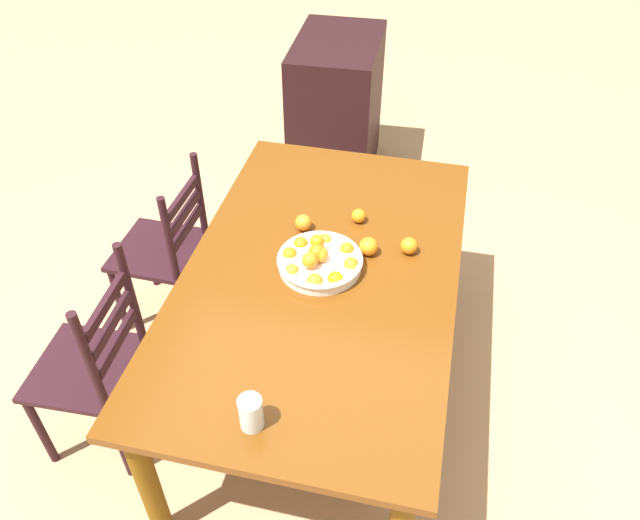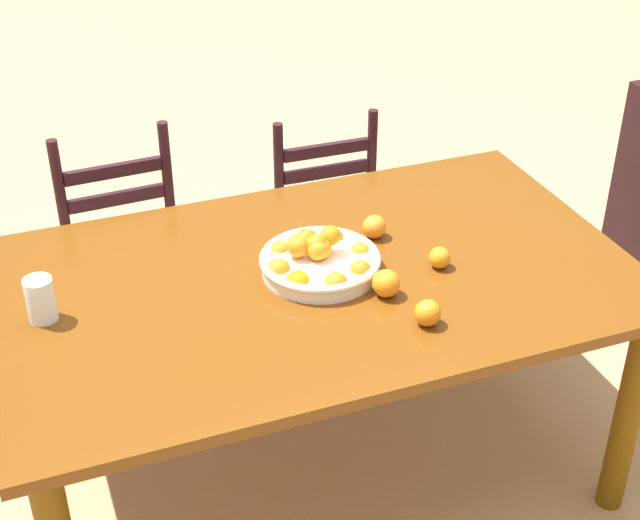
{
  "view_description": "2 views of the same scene",
  "coord_description": "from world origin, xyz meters",
  "px_view_note": "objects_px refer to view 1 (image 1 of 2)",
  "views": [
    {
      "loc": [
        -1.8,
        -0.41,
        2.47
      ],
      "look_at": [
        0.02,
        0.01,
        0.81
      ],
      "focal_mm": 34.94,
      "sensor_mm": 36.0,
      "label": 1
    },
    {
      "loc": [
        -0.77,
        -2.08,
        2.2
      ],
      "look_at": [
        0.02,
        0.01,
        0.81
      ],
      "focal_mm": 51.94,
      "sensor_mm": 36.0,
      "label": 2
    }
  ],
  "objects_px": {
    "cabinet": "(336,110)",
    "orange_loose_1": "(303,223)",
    "dining_table": "(321,289)",
    "fruit_bowl": "(320,261)",
    "orange_loose_3": "(359,216)",
    "orange_loose_2": "(368,246)",
    "chair_by_cabinet": "(96,367)",
    "orange_loose_0": "(409,246)",
    "drinking_glass": "(251,413)",
    "chair_near_window": "(167,250)"
  },
  "relations": [
    {
      "from": "dining_table",
      "to": "orange_loose_2",
      "type": "height_order",
      "value": "orange_loose_2"
    },
    {
      "from": "orange_loose_0",
      "to": "chair_near_window",
      "type": "bearing_deg",
      "value": 84.01
    },
    {
      "from": "orange_loose_0",
      "to": "fruit_bowl",
      "type": "bearing_deg",
      "value": 117.34
    },
    {
      "from": "cabinet",
      "to": "chair_by_cabinet",
      "type": "bearing_deg",
      "value": 165.53
    },
    {
      "from": "cabinet",
      "to": "orange_loose_2",
      "type": "xyz_separation_m",
      "value": [
        -1.71,
        -0.49,
        0.33
      ]
    },
    {
      "from": "orange_loose_2",
      "to": "orange_loose_3",
      "type": "distance_m",
      "value": 0.22
    },
    {
      "from": "fruit_bowl",
      "to": "orange_loose_1",
      "type": "distance_m",
      "value": 0.26
    },
    {
      "from": "chair_near_window",
      "to": "orange_loose_2",
      "type": "height_order",
      "value": "chair_near_window"
    },
    {
      "from": "cabinet",
      "to": "drinking_glass",
      "type": "xyz_separation_m",
      "value": [
        -2.61,
        -0.27,
        0.36
      ]
    },
    {
      "from": "orange_loose_3",
      "to": "drinking_glass",
      "type": "distance_m",
      "value": 1.11
    },
    {
      "from": "dining_table",
      "to": "chair_near_window",
      "type": "bearing_deg",
      "value": 69.75
    },
    {
      "from": "orange_loose_2",
      "to": "chair_by_cabinet",
      "type": "bearing_deg",
      "value": 120.74
    },
    {
      "from": "dining_table",
      "to": "cabinet",
      "type": "bearing_deg",
      "value": 9.77
    },
    {
      "from": "chair_near_window",
      "to": "drinking_glass",
      "type": "distance_m",
      "value": 1.39
    },
    {
      "from": "dining_table",
      "to": "drinking_glass",
      "type": "xyz_separation_m",
      "value": [
        -0.75,
        0.05,
        0.16
      ]
    },
    {
      "from": "orange_loose_1",
      "to": "orange_loose_2",
      "type": "xyz_separation_m",
      "value": [
        -0.1,
        -0.3,
        0.0
      ]
    },
    {
      "from": "fruit_bowl",
      "to": "orange_loose_2",
      "type": "distance_m",
      "value": 0.22
    },
    {
      "from": "dining_table",
      "to": "orange_loose_2",
      "type": "bearing_deg",
      "value": -48.74
    },
    {
      "from": "chair_near_window",
      "to": "cabinet",
      "type": "xyz_separation_m",
      "value": [
        1.54,
        -0.54,
        0.03
      ]
    },
    {
      "from": "fruit_bowl",
      "to": "orange_loose_0",
      "type": "distance_m",
      "value": 0.38
    },
    {
      "from": "orange_loose_0",
      "to": "drinking_glass",
      "type": "distance_m",
      "value": 1.01
    },
    {
      "from": "orange_loose_1",
      "to": "orange_loose_2",
      "type": "bearing_deg",
      "value": -107.79
    },
    {
      "from": "cabinet",
      "to": "orange_loose_1",
      "type": "relative_size",
      "value": 13.09
    },
    {
      "from": "cabinet",
      "to": "fruit_bowl",
      "type": "relative_size",
      "value": 2.72
    },
    {
      "from": "dining_table",
      "to": "orange_loose_2",
      "type": "distance_m",
      "value": 0.26
    },
    {
      "from": "dining_table",
      "to": "drinking_glass",
      "type": "distance_m",
      "value": 0.77
    },
    {
      "from": "cabinet",
      "to": "orange_loose_0",
      "type": "relative_size",
      "value": 13.26
    },
    {
      "from": "chair_near_window",
      "to": "orange_loose_2",
      "type": "xyz_separation_m",
      "value": [
        -0.17,
        -1.02,
        0.36
      ]
    },
    {
      "from": "chair_near_window",
      "to": "orange_loose_3",
      "type": "xyz_separation_m",
      "value": [
        0.03,
        -0.95,
        0.35
      ]
    },
    {
      "from": "chair_near_window",
      "to": "fruit_bowl",
      "type": "distance_m",
      "value": 0.97
    },
    {
      "from": "dining_table",
      "to": "orange_loose_0",
      "type": "distance_m",
      "value": 0.4
    },
    {
      "from": "orange_loose_2",
      "to": "chair_near_window",
      "type": "bearing_deg",
      "value": 80.58
    },
    {
      "from": "dining_table",
      "to": "chair_by_cabinet",
      "type": "xyz_separation_m",
      "value": [
        -0.45,
        0.83,
        -0.2
      ]
    },
    {
      "from": "fruit_bowl",
      "to": "orange_loose_3",
      "type": "bearing_deg",
      "value": -16.43
    },
    {
      "from": "orange_loose_1",
      "to": "orange_loose_3",
      "type": "relative_size",
      "value": 1.15
    },
    {
      "from": "dining_table",
      "to": "orange_loose_1",
      "type": "distance_m",
      "value": 0.31
    },
    {
      "from": "orange_loose_3",
      "to": "orange_loose_2",
      "type": "bearing_deg",
      "value": -159.05
    },
    {
      "from": "dining_table",
      "to": "chair_by_cabinet",
      "type": "relative_size",
      "value": 1.84
    },
    {
      "from": "orange_loose_0",
      "to": "orange_loose_2",
      "type": "xyz_separation_m",
      "value": [
        -0.05,
        0.16,
        0.0
      ]
    },
    {
      "from": "orange_loose_1",
      "to": "orange_loose_3",
      "type": "xyz_separation_m",
      "value": [
        0.11,
        -0.22,
        -0.0
      ]
    },
    {
      "from": "orange_loose_1",
      "to": "orange_loose_2",
      "type": "height_order",
      "value": "orange_loose_2"
    },
    {
      "from": "cabinet",
      "to": "orange_loose_1",
      "type": "bearing_deg",
      "value": -175.39
    },
    {
      "from": "dining_table",
      "to": "orange_loose_2",
      "type": "relative_size",
      "value": 23.37
    },
    {
      "from": "cabinet",
      "to": "drinking_glass",
      "type": "relative_size",
      "value": 7.65
    },
    {
      "from": "cabinet",
      "to": "orange_loose_3",
      "type": "relative_size",
      "value": 15.03
    },
    {
      "from": "dining_table",
      "to": "chair_by_cabinet",
      "type": "height_order",
      "value": "chair_by_cabinet"
    },
    {
      "from": "dining_table",
      "to": "fruit_bowl",
      "type": "distance_m",
      "value": 0.14
    },
    {
      "from": "fruit_bowl",
      "to": "orange_loose_0",
      "type": "height_order",
      "value": "fruit_bowl"
    },
    {
      "from": "cabinet",
      "to": "orange_loose_0",
      "type": "height_order",
      "value": "cabinet"
    },
    {
      "from": "orange_loose_1",
      "to": "cabinet",
      "type": "bearing_deg",
      "value": 6.57
    }
  ]
}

